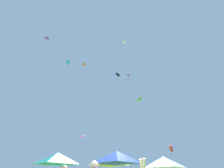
# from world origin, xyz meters

# --- Properties ---
(canopy_tent_teal) EXTENTS (3.40, 3.40, 3.64)m
(canopy_tent_teal) POSITION_xyz_m (-5.72, 10.72, 3.09)
(canopy_tent_teal) COLOR #9E9EA3
(canopy_tent_teal) RESTS_ON ground
(canopy_tent_yellow) EXTENTS (3.50, 3.50, 3.74)m
(canopy_tent_yellow) POSITION_xyz_m (-0.39, 13.36, 3.18)
(canopy_tent_yellow) COLOR #9E9EA3
(canopy_tent_yellow) RESTS_ON ground
(canopy_tent_white) EXTENTS (2.94, 2.94, 3.14)m
(canopy_tent_white) POSITION_xyz_m (4.95, 9.85, 2.67)
(canopy_tent_white) COLOR #9E9EA3
(canopy_tent_white) RESTS_ON ground
(canopy_tent_blue) EXTENTS (3.37, 3.37, 3.60)m
(canopy_tent_blue) POSITION_xyz_m (0.38, 9.42, 3.06)
(canopy_tent_blue) COLOR #9E9EA3
(canopy_tent_blue) RESTS_ON ground
(kite_magenta_diamond) EXTENTS (0.92, 1.05, 0.50)m
(kite_magenta_diamond) POSITION_xyz_m (-4.32, 15.42, 6.42)
(kite_magenta_diamond) COLOR #D6389E
(kite_white_delta) EXTENTS (0.97, 1.00, 0.48)m
(kite_white_delta) POSITION_xyz_m (2.05, 10.08, 20.50)
(kite_white_delta) COLOR white
(kite_black_box) EXTENTS (0.73, 0.44, 1.56)m
(kite_black_box) POSITION_xyz_m (0.86, 12.46, 15.29)
(kite_black_box) COLOR black
(kite_purple_diamond) EXTENTS (1.11, 1.09, 0.39)m
(kite_purple_diamond) POSITION_xyz_m (-11.54, 10.24, 21.84)
(kite_purple_diamond) COLOR purple
(kite_orange_box) EXTENTS (1.13, 0.78, 0.89)m
(kite_orange_box) POSITION_xyz_m (-7.17, 21.06, 25.49)
(kite_orange_box) COLOR orange
(kite_lime_box) EXTENTS (1.49, 0.98, 3.29)m
(kite_lime_box) POSITION_xyz_m (7.33, 28.03, 18.95)
(kite_lime_box) COLOR #75D138
(kite_red_box) EXTENTS (1.21, 1.53, 3.36)m
(kite_red_box) POSITION_xyz_m (13.77, 30.00, 7.15)
(kite_red_box) COLOR red
(kite_cyan_diamond) EXTENTS (0.67, 0.67, 1.58)m
(kite_cyan_diamond) POSITION_xyz_m (-7.75, 12.33, 18.00)
(kite_cyan_diamond) COLOR #2DB7CC
(kite_magenta_box) EXTENTS (0.84, 0.60, 1.78)m
(kite_magenta_box) POSITION_xyz_m (4.39, 24.43, 24.57)
(kite_magenta_box) COLOR #D6389E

